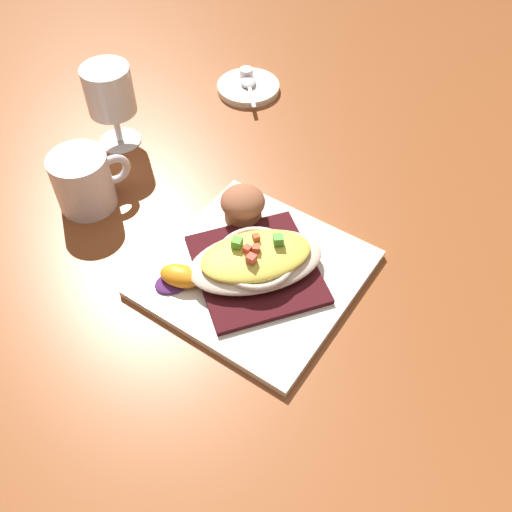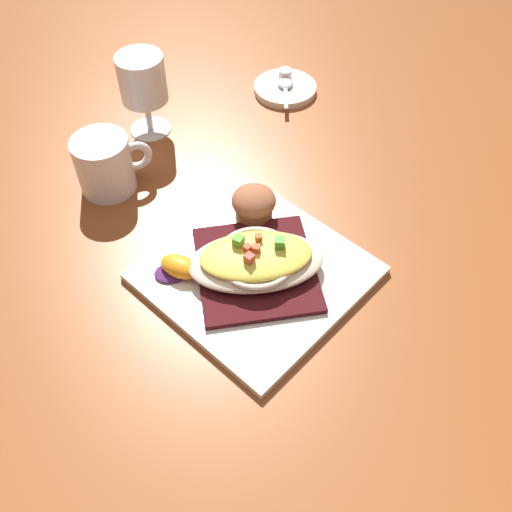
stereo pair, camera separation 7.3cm
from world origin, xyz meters
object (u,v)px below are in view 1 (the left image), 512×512
creamer_saucer (248,87)px  spoon (249,84)px  square_plate (256,273)px  orange_garnish (179,277)px  stemmed_glass (110,95)px  creamer_cup_0 (246,73)px  muffin (243,205)px  coffee_mug (85,184)px  gratin_dish (256,259)px

creamer_saucer → spoon: spoon is taller
square_plate → spoon: (0.30, -0.31, 0.01)m
orange_garnish → stemmed_glass: bearing=-25.3°
creamer_saucer → spoon: bearing=140.3°
stemmed_glass → spoon: 0.26m
creamer_cup_0 → muffin: bearing=132.1°
coffee_mug → square_plate: bearing=-167.0°
coffee_mug → stemmed_glass: (0.08, -0.12, 0.05)m
square_plate → spoon: bearing=-46.0°
creamer_saucer → spoon: (-0.00, 0.00, 0.01)m
muffin → coffee_mug: size_ratio=0.55×
gratin_dish → creamer_saucer: gratin_dish is taller
orange_garnish → stemmed_glass: (0.30, -0.14, 0.07)m
muffin → creamer_saucer: 0.33m
gratin_dish → creamer_cup_0: gratin_dish is taller
gratin_dish → stemmed_glass: bearing=-9.4°
gratin_dish → orange_garnish: size_ratio=3.12×
orange_garnish → spoon: (0.24, -0.39, -0.01)m
coffee_mug → stemmed_glass: stemmed_glass is taller
creamer_saucer → creamer_cup_0: size_ratio=4.71×
square_plate → gratin_dish: (0.00, -0.00, 0.03)m
coffee_mug → creamer_cup_0: bearing=-83.7°
gratin_dish → creamer_saucer: bearing=-45.9°
muffin → creamer_saucer: bearing=-48.5°
square_plate → creamer_cup_0: size_ratio=10.61×
coffee_mug → creamer_saucer: coffee_mug is taller
muffin → stemmed_glass: stemmed_glass is taller
square_plate → coffee_mug: size_ratio=2.24×
coffee_mug → creamer_saucer: size_ratio=1.00×
square_plate → muffin: 0.10m
muffin → stemmed_glass: size_ratio=0.46×
stemmed_glass → coffee_mug: bearing=123.6°
creamer_cup_0 → orange_garnish: bearing=122.5°
spoon → creamer_cup_0: creamer_cup_0 is taller
square_plate → stemmed_glass: bearing=-9.4°
muffin → spoon: bearing=-48.6°
gratin_dish → muffin: gratin_dish is taller
square_plate → stemmed_glass: (0.36, -0.06, 0.08)m
coffee_mug → stemmed_glass: 0.16m
square_plate → muffin: muffin is taller
stemmed_glass → orange_garnish: bearing=154.7°
muffin → orange_garnish: (-0.02, 0.14, -0.01)m
creamer_saucer → creamer_cup_0: 0.03m
stemmed_glass → creamer_cup_0: 0.28m
square_plate → creamer_saucer: (0.30, -0.31, 0.00)m
orange_garnish → spoon: size_ratio=0.78×
spoon → square_plate: bearing=134.0°
stemmed_glass → creamer_saucer: stemmed_glass is taller
stemmed_glass → spoon: (-0.06, -0.25, -0.07)m
stemmed_glass → creamer_saucer: (-0.06, -0.25, -0.08)m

